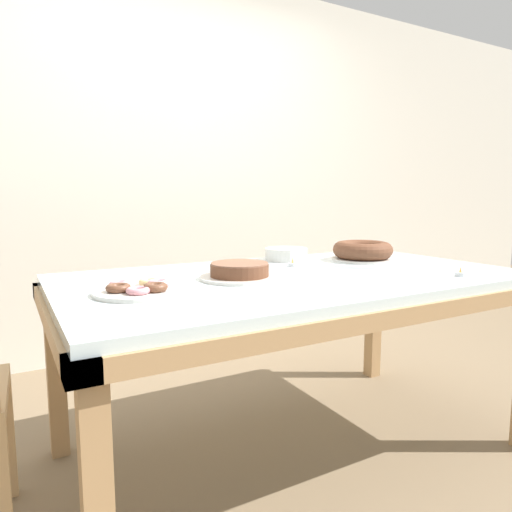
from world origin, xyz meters
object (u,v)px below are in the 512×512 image
pastry_platter (140,289)px  plate_stack (286,254)px  tealight_right_edge (215,269)px  cake_chocolate_round (240,272)px  tealight_left_edge (293,264)px  tealight_centre (242,265)px  tealight_near_cakes (460,274)px  cake_golden_bundt (363,251)px

pastry_platter → plate_stack: 0.95m
pastry_platter → tealight_right_edge: 0.49m
plate_stack → tealight_right_edge: bearing=-162.6°
cake_chocolate_round → tealight_right_edge: cake_chocolate_round is taller
tealight_left_edge → cake_chocolate_round: bearing=-155.0°
tealight_centre → tealight_near_cakes: same height
tealight_near_cakes → cake_chocolate_round: bearing=154.8°
cake_chocolate_round → tealight_near_cakes: bearing=-25.2°
plate_stack → tealight_right_edge: 0.47m
tealight_left_edge → tealight_near_cakes: (0.44, -0.54, 0.00)m
plate_stack → tealight_centre: bearing=-161.4°
pastry_platter → tealight_near_cakes: (1.20, -0.30, -0.00)m
plate_stack → tealight_left_edge: plate_stack is taller
tealight_right_edge → tealight_centre: bearing=14.7°
cake_chocolate_round → cake_golden_bundt: size_ratio=1.01×
cake_chocolate_round → pastry_platter: cake_chocolate_round is taller
tealight_centre → tealight_left_edge: size_ratio=1.00×
pastry_platter → tealight_right_edge: bearing=36.2°
cake_chocolate_round → tealight_near_cakes: 0.88m
tealight_centre → tealight_near_cakes: 0.91m
pastry_platter → tealight_right_edge: (0.40, 0.29, -0.00)m
cake_golden_bundt → plate_stack: cake_golden_bundt is taller
cake_golden_bundt → tealight_near_cakes: (0.03, -0.53, -0.04)m
cake_golden_bundt → tealight_centre: 0.63m
cake_chocolate_round → tealight_centre: (0.14, 0.25, -0.02)m
cake_golden_bundt → tealight_left_edge: (-0.41, 0.00, -0.04)m
cake_golden_bundt → tealight_right_edge: bearing=175.8°
cake_chocolate_round → tealight_centre: cake_chocolate_round is taller
tealight_right_edge → tealight_near_cakes: 0.99m
cake_golden_bundt → plate_stack: size_ratio=1.44×
cake_golden_bundt → tealight_centre: cake_golden_bundt is taller
cake_chocolate_round → pastry_platter: (-0.40, -0.08, -0.01)m
plate_stack → tealight_near_cakes: plate_stack is taller
cake_golden_bundt → pastry_platter: bearing=-168.6°
cake_golden_bundt → tealight_near_cakes: size_ratio=7.56×
cake_chocolate_round → cake_golden_bundt: cake_golden_bundt is taller
cake_golden_bundt → tealight_near_cakes: cake_golden_bundt is taller
pastry_platter → tealight_centre: pastry_platter is taller
pastry_platter → tealight_centre: bearing=31.2°
tealight_centre → tealight_right_edge: size_ratio=1.00×
tealight_right_edge → tealight_left_edge: bearing=-8.2°
cake_chocolate_round → tealight_right_edge: size_ratio=7.64×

